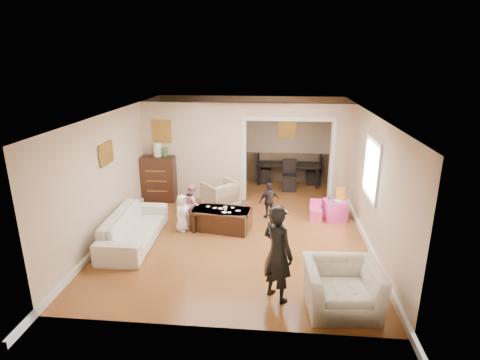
# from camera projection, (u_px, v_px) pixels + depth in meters

# --- Properties ---
(floor) EXTENTS (7.00, 7.00, 0.00)m
(floor) POSITION_uv_depth(u_px,v_px,m) (239.00, 226.00, 8.90)
(floor) COLOR #9E5E28
(floor) RESTS_ON ground
(partition_left) EXTENTS (2.75, 0.18, 2.60)m
(partition_left) POSITION_uv_depth(u_px,v_px,m) (194.00, 151.00, 10.34)
(partition_left) COLOR beige
(partition_left) RESTS_ON ground
(partition_right) EXTENTS (0.55, 0.18, 2.60)m
(partition_right) POSITION_uv_depth(u_px,v_px,m) (341.00, 155.00, 9.99)
(partition_right) COLOR beige
(partition_right) RESTS_ON ground
(partition_header) EXTENTS (2.22, 0.18, 0.35)m
(partition_header) POSITION_uv_depth(u_px,v_px,m) (289.00, 110.00, 9.77)
(partition_header) COLOR beige
(partition_header) RESTS_ON partition_right
(window_pane) EXTENTS (0.03, 0.95, 1.10)m
(window_pane) POSITION_uv_depth(u_px,v_px,m) (372.00, 169.00, 7.81)
(window_pane) COLOR white
(window_pane) RESTS_ON ground
(framed_art_partition) EXTENTS (0.45, 0.03, 0.55)m
(framed_art_partition) POSITION_uv_depth(u_px,v_px,m) (162.00, 131.00, 10.15)
(framed_art_partition) COLOR brown
(framed_art_partition) RESTS_ON partition_left
(framed_art_sofa_wall) EXTENTS (0.03, 0.55, 0.40)m
(framed_art_sofa_wall) POSITION_uv_depth(u_px,v_px,m) (106.00, 153.00, 8.03)
(framed_art_sofa_wall) COLOR brown
(framed_art_alcove) EXTENTS (0.45, 0.03, 0.55)m
(framed_art_alcove) POSITION_uv_depth(u_px,v_px,m) (287.00, 127.00, 11.55)
(framed_art_alcove) COLOR brown
(sofa) EXTENTS (0.94, 2.27, 0.65)m
(sofa) POSITION_uv_depth(u_px,v_px,m) (134.00, 228.00, 8.05)
(sofa) COLOR #EDE5CD
(sofa) RESTS_ON ground
(armchair_back) EXTENTS (1.08, 1.09, 0.71)m
(armchair_back) POSITION_uv_depth(u_px,v_px,m) (220.00, 195.00, 9.89)
(armchair_back) COLOR tan
(armchair_back) RESTS_ON ground
(armchair_front) EXTENTS (1.19, 1.06, 0.72)m
(armchair_front) POSITION_uv_depth(u_px,v_px,m) (342.00, 287.00, 5.91)
(armchair_front) COLOR #EDE5CD
(armchair_front) RESTS_ON ground
(dresser) EXTENTS (0.88, 0.49, 1.21)m
(dresser) POSITION_uv_depth(u_px,v_px,m) (159.00, 178.00, 10.39)
(dresser) COLOR #371D10
(dresser) RESTS_ON ground
(table_lamp) EXTENTS (0.22, 0.22, 0.36)m
(table_lamp) POSITION_uv_depth(u_px,v_px,m) (157.00, 150.00, 10.15)
(table_lamp) COLOR beige
(table_lamp) RESTS_ON dresser
(potted_plant) EXTENTS (0.26, 0.23, 0.29)m
(potted_plant) POSITION_uv_depth(u_px,v_px,m) (165.00, 151.00, 10.14)
(potted_plant) COLOR #477735
(potted_plant) RESTS_ON dresser
(coffee_table) EXTENTS (1.37, 0.86, 0.48)m
(coffee_table) POSITION_uv_depth(u_px,v_px,m) (221.00, 219.00, 8.69)
(coffee_table) COLOR #391C12
(coffee_table) RESTS_ON ground
(coffee_cup) EXTENTS (0.12, 0.12, 0.09)m
(coffee_cup) POSITION_uv_depth(u_px,v_px,m) (225.00, 209.00, 8.54)
(coffee_cup) COLOR silver
(coffee_cup) RESTS_ON coffee_table
(play_table) EXTENTS (0.56, 0.56, 0.47)m
(play_table) POSITION_uv_depth(u_px,v_px,m) (335.00, 210.00, 9.21)
(play_table) COLOR #E13B9B
(play_table) RESTS_ON ground
(cereal_box) EXTENTS (0.21, 0.10, 0.30)m
(cereal_box) POSITION_uv_depth(u_px,v_px,m) (341.00, 194.00, 9.17)
(cereal_box) COLOR yellow
(cereal_box) RESTS_ON play_table
(cyan_cup) EXTENTS (0.08, 0.08, 0.08)m
(cyan_cup) POSITION_uv_depth(u_px,v_px,m) (332.00, 200.00, 9.09)
(cyan_cup) COLOR teal
(cyan_cup) RESTS_ON play_table
(toy_block) EXTENTS (0.10, 0.09, 0.05)m
(toy_block) POSITION_uv_depth(u_px,v_px,m) (330.00, 198.00, 9.25)
(toy_block) COLOR red
(toy_block) RESTS_ON play_table
(play_bowl) EXTENTS (0.23, 0.23, 0.05)m
(play_bowl) POSITION_uv_depth(u_px,v_px,m) (338.00, 202.00, 9.01)
(play_bowl) COLOR white
(play_bowl) RESTS_ON play_table
(dining_table) EXTENTS (1.99, 1.24, 0.66)m
(dining_table) POSITION_uv_depth(u_px,v_px,m) (289.00, 173.00, 11.82)
(dining_table) COLOR black
(dining_table) RESTS_ON ground
(adult_person) EXTENTS (0.69, 0.68, 1.61)m
(adult_person) POSITION_uv_depth(u_px,v_px,m) (278.00, 253.00, 6.03)
(adult_person) COLOR black
(adult_person) RESTS_ON ground
(child_kneel_a) EXTENTS (0.40, 0.48, 0.84)m
(child_kneel_a) POSITION_uv_depth(u_px,v_px,m) (182.00, 213.00, 8.56)
(child_kneel_a) COLOR white
(child_kneel_a) RESTS_ON ground
(child_kneel_b) EXTENTS (0.43, 0.51, 0.95)m
(child_kneel_b) POSITION_uv_depth(u_px,v_px,m) (193.00, 204.00, 8.96)
(child_kneel_b) COLOR pink
(child_kneel_b) RESTS_ON ground
(child_toddler) EXTENTS (0.56, 0.44, 0.88)m
(child_toddler) POSITION_uv_depth(u_px,v_px,m) (269.00, 200.00, 9.24)
(child_toddler) COLOR black
(child_toddler) RESTS_ON ground
(craft_papers) EXTENTS (0.81, 0.43, 0.00)m
(craft_papers) POSITION_uv_depth(u_px,v_px,m) (224.00, 209.00, 8.61)
(craft_papers) COLOR white
(craft_papers) RESTS_ON coffee_table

